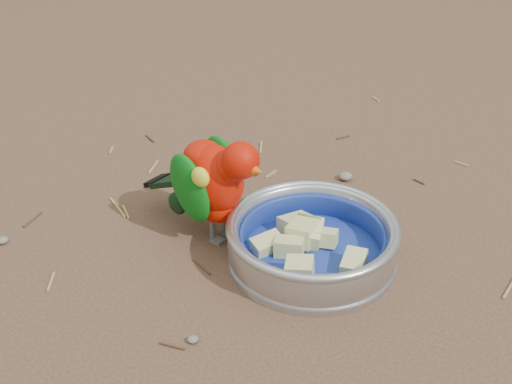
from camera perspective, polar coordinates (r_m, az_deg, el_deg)
name	(u,v)px	position (r m, az deg, el deg)	size (l,w,h in m)	color
ground	(285,254)	(0.98, 2.30, -4.98)	(60.00, 60.00, 0.00)	brown
food_bowl	(312,257)	(0.96, 4.47, -5.20)	(0.23, 0.23, 0.02)	#B2B2BA
bowl_wall	(312,239)	(0.94, 4.54, -3.73)	(0.23, 0.23, 0.04)	#B2B2BA
fruit_wedges	(312,243)	(0.95, 4.52, -4.08)	(0.14, 0.14, 0.03)	#D4D386
lory_parrot	(215,188)	(0.97, -3.34, 0.33)	(0.09, 0.19, 0.16)	#B91203
ground_debris	(260,248)	(0.98, 0.29, -4.52)	(0.90, 0.80, 0.01)	#A28146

